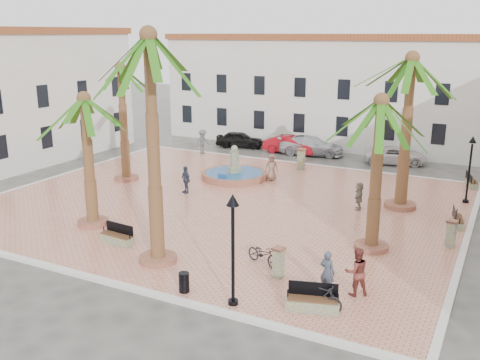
{
  "coord_description": "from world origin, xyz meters",
  "views": [
    {
      "loc": [
        14.3,
        -25.75,
        9.63
      ],
      "look_at": [
        1.0,
        0.0,
        1.6
      ],
      "focal_mm": 40.0,
      "sensor_mm": 36.0,
      "label": 1
    }
  ],
  "objects_px": {
    "palm_e": "(380,120)",
    "lamppost_s": "(233,231)",
    "bench_e": "(457,221)",
    "car_red": "(290,145)",
    "bicycle_a": "(263,254)",
    "car_silver": "(311,146)",
    "bench_ne": "(471,183)",
    "litter_bin": "(184,282)",
    "cyclist_a": "(327,272)",
    "palm_ne": "(411,76)",
    "pedestrian_fountain_b": "(186,179)",
    "bollard_e": "(451,233)",
    "car_black": "(240,139)",
    "lamppost_e": "(471,158)",
    "pedestrian_north": "(203,142)",
    "palm_nw": "(121,81)",
    "fountain": "(234,174)",
    "cyclist_b": "(357,272)",
    "bench_se": "(313,303)",
    "pedestrian_fountain_a": "(272,167)",
    "pedestrian_east": "(359,196)",
    "bollard_n": "(301,159)",
    "palm_sw": "(85,115)",
    "bench_s": "(117,238)",
    "bicycle_b": "(321,296)",
    "bollard_se": "(278,262)"
  },
  "relations": [
    {
      "from": "palm_ne",
      "to": "palm_e",
      "type": "bearing_deg",
      "value": -89.65
    },
    {
      "from": "bench_ne",
      "to": "palm_nw",
      "type": "bearing_deg",
      "value": 96.13
    },
    {
      "from": "pedestrian_fountain_a",
      "to": "bench_e",
      "type": "bearing_deg",
      "value": -38.85
    },
    {
      "from": "pedestrian_fountain_b",
      "to": "bench_ne",
      "type": "bearing_deg",
      "value": 61.05
    },
    {
      "from": "bollard_se",
      "to": "pedestrian_east",
      "type": "distance_m",
      "value": 9.9
    },
    {
      "from": "palm_e",
      "to": "pedestrian_north",
      "type": "height_order",
      "value": "palm_e"
    },
    {
      "from": "cyclist_b",
      "to": "car_red",
      "type": "distance_m",
      "value": 24.84
    },
    {
      "from": "lamppost_e",
      "to": "fountain",
      "type": "bearing_deg",
      "value": -174.1
    },
    {
      "from": "bollard_e",
      "to": "car_black",
      "type": "bearing_deg",
      "value": 140.32
    },
    {
      "from": "lamppost_e",
      "to": "lamppost_s",
      "type": "bearing_deg",
      "value": -110.66
    },
    {
      "from": "lamppost_e",
      "to": "pedestrian_north",
      "type": "bearing_deg",
      "value": 168.6
    },
    {
      "from": "bollard_e",
      "to": "cyclist_b",
      "type": "relative_size",
      "value": 0.69
    },
    {
      "from": "bench_ne",
      "to": "car_red",
      "type": "height_order",
      "value": "car_red"
    },
    {
      "from": "palm_e",
      "to": "bollard_e",
      "type": "distance_m",
      "value": 6.39
    },
    {
      "from": "lamppost_s",
      "to": "litter_bin",
      "type": "height_order",
      "value": "lamppost_s"
    },
    {
      "from": "palm_sw",
      "to": "bench_s",
      "type": "relative_size",
      "value": 3.8
    },
    {
      "from": "bench_e",
      "to": "car_red",
      "type": "distance_m",
      "value": 18.74
    },
    {
      "from": "bench_s",
      "to": "bench_se",
      "type": "distance_m",
      "value": 10.35
    },
    {
      "from": "palm_nw",
      "to": "bollard_e",
      "type": "distance_m",
      "value": 21.5
    },
    {
      "from": "bicycle_a",
      "to": "pedestrian_fountain_b",
      "type": "bearing_deg",
      "value": 70.38
    },
    {
      "from": "bench_e",
      "to": "car_silver",
      "type": "distance_m",
      "value": 17.71
    },
    {
      "from": "bollard_e",
      "to": "cyclist_a",
      "type": "relative_size",
      "value": 0.76
    },
    {
      "from": "bench_e",
      "to": "bench_se",
      "type": "bearing_deg",
      "value": 151.73
    },
    {
      "from": "litter_bin",
      "to": "bicycle_a",
      "type": "height_order",
      "value": "bicycle_a"
    },
    {
      "from": "bicycle_a",
      "to": "car_silver",
      "type": "distance_m",
      "value": 22.14
    },
    {
      "from": "pedestrian_east",
      "to": "car_black",
      "type": "distance_m",
      "value": 18.49
    },
    {
      "from": "palm_e",
      "to": "lamppost_s",
      "type": "distance_m",
      "value": 8.6
    },
    {
      "from": "palm_e",
      "to": "bicycle_b",
      "type": "xyz_separation_m",
      "value": [
        -0.23,
        -6.25,
        -5.41
      ]
    },
    {
      "from": "bench_ne",
      "to": "bollard_e",
      "type": "relative_size",
      "value": 1.37
    },
    {
      "from": "bicycle_b",
      "to": "car_black",
      "type": "relative_size",
      "value": 0.4
    },
    {
      "from": "bench_s",
      "to": "lamppost_e",
      "type": "height_order",
      "value": "lamppost_e"
    },
    {
      "from": "pedestrian_fountain_b",
      "to": "pedestrian_east",
      "type": "distance_m",
      "value": 10.37
    },
    {
      "from": "palm_ne",
      "to": "bench_ne",
      "type": "distance_m",
      "value": 9.97
    },
    {
      "from": "bollard_n",
      "to": "pedestrian_east",
      "type": "xyz_separation_m",
      "value": [
        6.03,
        -6.84,
        -0.01
      ]
    },
    {
      "from": "bench_se",
      "to": "lamppost_e",
      "type": "bearing_deg",
      "value": 60.24
    },
    {
      "from": "bollard_e",
      "to": "car_red",
      "type": "xyz_separation_m",
      "value": [
        -14.14,
        15.47,
        -0.09
      ]
    },
    {
      "from": "bollard_se",
      "to": "bicycle_a",
      "type": "relative_size",
      "value": 0.71
    },
    {
      "from": "litter_bin",
      "to": "cyclist_a",
      "type": "distance_m",
      "value": 5.39
    },
    {
      "from": "bollard_n",
      "to": "car_black",
      "type": "bearing_deg",
      "value": 144.73
    },
    {
      "from": "palm_ne",
      "to": "litter_bin",
      "type": "relative_size",
      "value": 11.06
    },
    {
      "from": "bench_ne",
      "to": "lamppost_s",
      "type": "bearing_deg",
      "value": 145.93
    },
    {
      "from": "bench_ne",
      "to": "bicycle_a",
      "type": "xyz_separation_m",
      "value": [
        -6.78,
        -16.8,
        0.22
      ]
    },
    {
      "from": "bollard_n",
      "to": "pedestrian_north",
      "type": "bearing_deg",
      "value": 171.81
    },
    {
      "from": "bench_e",
      "to": "lamppost_e",
      "type": "xyz_separation_m",
      "value": [
        0.02,
        4.31,
        2.39
      ]
    },
    {
      "from": "pedestrian_fountain_b",
      "to": "pedestrian_north",
      "type": "distance_m",
      "value": 10.94
    },
    {
      "from": "bench_s",
      "to": "car_silver",
      "type": "xyz_separation_m",
      "value": [
        1.36,
        22.39,
        0.35
      ]
    },
    {
      "from": "pedestrian_fountain_b",
      "to": "palm_nw",
      "type": "bearing_deg",
      "value": -158.51
    },
    {
      "from": "fountain",
      "to": "cyclist_b",
      "type": "xyz_separation_m",
      "value": [
        11.74,
        -12.51,
        0.63
      ]
    },
    {
      "from": "litter_bin",
      "to": "car_black",
      "type": "distance_m",
      "value": 27.14
    },
    {
      "from": "cyclist_a",
      "to": "pedestrian_fountain_a",
      "type": "bearing_deg",
      "value": -46.76
    }
  ]
}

